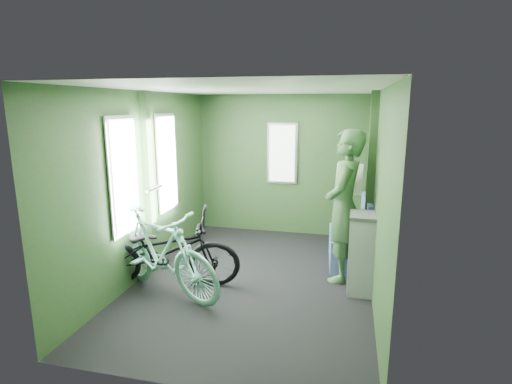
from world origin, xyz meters
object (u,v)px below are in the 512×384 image
bicycle_mint (162,295)px  bench_seat (350,245)px  waste_box (361,253)px  bicycle_black (166,287)px  passenger (344,206)px

bicycle_mint → bench_seat: 2.54m
bench_seat → waste_box: bearing=-86.2°
bicycle_black → passenger: passenger is taller
passenger → bench_seat: 0.83m
bicycle_black → waste_box: (2.24, 0.43, 0.47)m
waste_box → bench_seat: bearing=97.9°
bicycle_black → bicycle_mint: bicycle_mint is taller
bicycle_black → bench_seat: bench_seat is taller
bicycle_mint → waste_box: (2.20, 0.61, 0.47)m
bicycle_black → bench_seat: size_ratio=1.93×
bicycle_black → bicycle_mint: 0.19m
bench_seat → bicycle_black: bearing=-153.8°
bicycle_black → passenger: size_ratio=0.96×
bicycle_mint → bench_seat: (2.08, 1.43, 0.27)m
bench_seat → bicycle_mint: bearing=-149.7°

